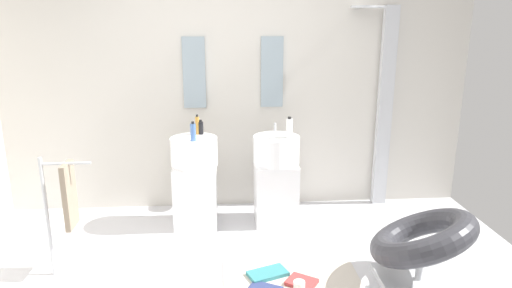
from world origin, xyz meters
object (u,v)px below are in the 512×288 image
(soap_bottle_green, at_px, (289,131))
(towel_rack, at_px, (66,198))
(soap_bottle_amber, at_px, (197,125))
(soap_bottle_black, at_px, (201,128))
(magazine_teal, at_px, (268,273))
(magazine_red, at_px, (302,282))
(soap_bottle_blue, at_px, (193,132))
(soap_bottle_white, at_px, (289,128))
(coffee_mug, at_px, (299,287))
(pedestal_sink_right, at_px, (276,178))
(pedestal_sink_left, at_px, (195,180))
(lounge_chair, at_px, (422,243))
(shower_column, at_px, (384,104))
(soap_bottle_grey, at_px, (291,128))

(soap_bottle_green, bearing_deg, towel_rack, -155.97)
(soap_bottle_amber, height_order, soap_bottle_black, soap_bottle_amber)
(magazine_teal, height_order, magazine_red, magazine_teal)
(soap_bottle_blue, bearing_deg, magazine_red, -50.77)
(soap_bottle_amber, distance_m, soap_bottle_white, 0.87)
(magazine_teal, distance_m, coffee_mug, 0.32)
(pedestal_sink_right, height_order, coffee_mug, pedestal_sink_right)
(pedestal_sink_left, relative_size, soap_bottle_amber, 5.07)
(pedestal_sink_left, bearing_deg, lounge_chair, -35.46)
(shower_column, distance_m, soap_bottle_grey, 1.09)
(soap_bottle_amber, bearing_deg, pedestal_sink_right, -10.33)
(lounge_chair, bearing_deg, pedestal_sink_right, 127.46)
(shower_column, xyz_separation_m, soap_bottle_white, (-1.04, -0.46, -0.13))
(towel_rack, xyz_separation_m, magazine_teal, (1.50, -0.15, -0.60))
(magazine_teal, bearing_deg, soap_bottle_white, 51.77)
(soap_bottle_blue, bearing_deg, soap_bottle_black, 77.09)
(magazine_red, relative_size, soap_bottle_black, 1.51)
(pedestal_sink_left, bearing_deg, magazine_teal, -59.03)
(magazine_teal, bearing_deg, soap_bottle_amber, 95.51)
(soap_bottle_green, distance_m, soap_bottle_black, 0.84)
(soap_bottle_green, bearing_deg, shower_column, 22.79)
(soap_bottle_amber, bearing_deg, towel_rack, -133.85)
(shower_column, relative_size, lounge_chair, 1.88)
(magazine_teal, relative_size, magazine_red, 1.42)
(pedestal_sink_right, distance_m, magazine_red, 1.21)
(shower_column, xyz_separation_m, soap_bottle_green, (-1.04, -0.43, -0.16))
(soap_bottle_green, height_order, soap_bottle_white, soap_bottle_white)
(soap_bottle_grey, bearing_deg, pedestal_sink_right, -172.90)
(soap_bottle_green, bearing_deg, pedestal_sink_right, 158.12)
(coffee_mug, bearing_deg, shower_column, 55.65)
(magazine_teal, xyz_separation_m, soap_bottle_blue, (-0.59, 0.88, 0.92))
(lounge_chair, relative_size, soap_bottle_grey, 6.85)
(pedestal_sink_right, relative_size, soap_bottle_white, 4.81)
(lounge_chair, relative_size, soap_bottle_blue, 6.16)
(magazine_teal, height_order, soap_bottle_green, soap_bottle_green)
(soap_bottle_black, bearing_deg, coffee_mug, -61.92)
(coffee_mug, bearing_deg, magazine_teal, 128.86)
(magazine_teal, relative_size, soap_bottle_black, 2.15)
(soap_bottle_white, bearing_deg, magazine_red, -92.26)
(shower_column, bearing_deg, soap_bottle_white, -155.92)
(coffee_mug, height_order, soap_bottle_black, soap_bottle_black)
(soap_bottle_grey, bearing_deg, soap_bottle_amber, 172.32)
(pedestal_sink_left, xyz_separation_m, soap_bottle_green, (0.88, -0.04, 0.47))
(magazine_red, xyz_separation_m, soap_bottle_blue, (-0.83, 1.02, 0.92))
(soap_bottle_green, xyz_separation_m, soap_bottle_white, (0.00, -0.03, 0.04))
(soap_bottle_black, distance_m, soap_bottle_white, 0.84)
(soap_bottle_green, bearing_deg, soap_bottle_amber, 168.11)
(pedestal_sink_right, bearing_deg, soap_bottle_blue, -171.90)
(lounge_chair, xyz_separation_m, coffee_mug, (-0.90, -0.04, -0.29))
(shower_column, relative_size, soap_bottle_grey, 12.90)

